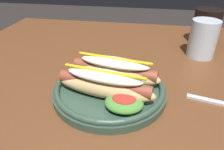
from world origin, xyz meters
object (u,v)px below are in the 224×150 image
Objects in this scene: fork at (223,104)px; soda_cup at (206,27)px; water_cup at (203,39)px; hot_dog_plate at (110,84)px.

fork is 1.07× the size of soda_cup.
water_cup reaches higher than fork.
soda_cup is (0.02, 0.34, 0.05)m from fork.
hot_dog_plate is at bearing -133.72° from water_cup.
hot_dog_plate is 2.15× the size of soda_cup.
hot_dog_plate is 0.23m from fork.
soda_cup is 1.06× the size of water_cup.
soda_cup reaches higher than hot_dog_plate.
hot_dog_plate is 0.33m from water_cup.
soda_cup reaches higher than water_cup.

